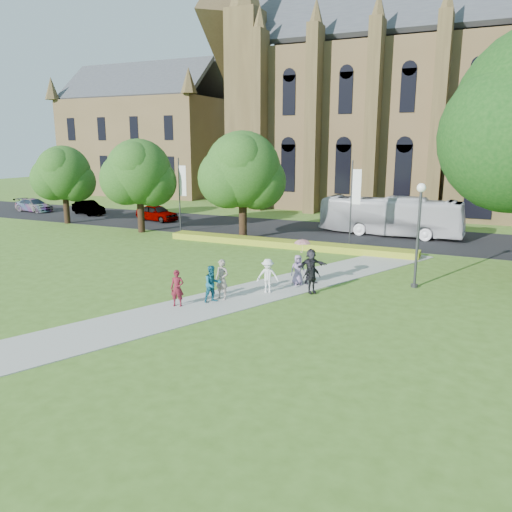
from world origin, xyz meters
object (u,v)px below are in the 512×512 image
at_px(car_2, 34,205).
at_px(streetlamp, 419,223).
at_px(car_0, 157,213).
at_px(car_1, 88,208).
at_px(pedestrian_0, 177,288).
at_px(tour_coach, 390,216).

bearing_deg(car_2, streetlamp, -102.82).
height_order(car_0, car_1, car_0).
height_order(car_0, car_2, car_0).
bearing_deg(car_1, pedestrian_0, -112.01).
bearing_deg(tour_coach, car_2, 94.81).
height_order(tour_coach, car_2, tour_coach).
distance_m(car_0, pedestrian_0, 25.80).
bearing_deg(car_2, car_1, -80.57).
xyz_separation_m(streetlamp, pedestrian_0, (-9.24, -7.58, -2.44)).
bearing_deg(streetlamp, car_2, 162.16).
distance_m(tour_coach, car_0, 21.24).
relative_size(tour_coach, car_0, 2.49).
xyz_separation_m(car_0, car_1, (-8.83, 0.62, -0.05)).
xyz_separation_m(tour_coach, car_2, (-36.98, -1.14, -0.86)).
bearing_deg(car_2, pedestrian_0, -118.32).
distance_m(tour_coach, pedestrian_0, 22.50).
bearing_deg(car_1, car_2, 113.34).
distance_m(car_0, car_2, 15.79).
distance_m(streetlamp, car_1, 36.40).
height_order(car_1, pedestrian_0, pedestrian_0).
xyz_separation_m(car_2, pedestrian_0, (31.39, -20.65, 0.17)).
bearing_deg(tour_coach, pedestrian_0, 168.64).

